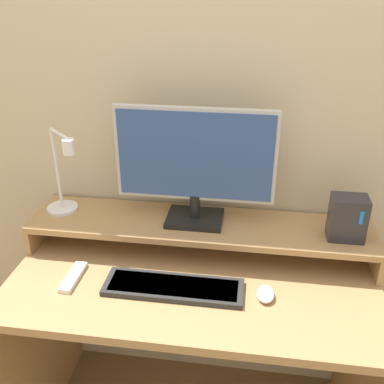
{
  "coord_description": "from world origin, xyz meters",
  "views": [
    {
      "loc": [
        0.17,
        -0.89,
        1.66
      ],
      "look_at": [
        -0.01,
        0.33,
        1.04
      ],
      "focal_mm": 42.0,
      "sensor_mm": 36.0,
      "label": 1
    }
  ],
  "objects_px": {
    "desk_lamp": "(63,182)",
    "router_dock": "(347,218)",
    "monitor": "(195,162)",
    "mouse": "(266,294)",
    "remote_control": "(73,277)",
    "keyboard": "(173,287)"
  },
  "relations": [
    {
      "from": "desk_lamp",
      "to": "router_dock",
      "type": "xyz_separation_m",
      "value": [
        0.98,
        -0.02,
        -0.05
      ]
    },
    {
      "from": "monitor",
      "to": "mouse",
      "type": "height_order",
      "value": "monitor"
    },
    {
      "from": "monitor",
      "to": "router_dock",
      "type": "relative_size",
      "value": 3.57
    },
    {
      "from": "desk_lamp",
      "to": "remote_control",
      "type": "relative_size",
      "value": 2.04
    },
    {
      "from": "router_dock",
      "to": "remote_control",
      "type": "xyz_separation_m",
      "value": [
        -0.88,
        -0.21,
        -0.18
      ]
    },
    {
      "from": "router_dock",
      "to": "mouse",
      "type": "bearing_deg",
      "value": -140.26
    },
    {
      "from": "mouse",
      "to": "router_dock",
      "type": "bearing_deg",
      "value": 39.74
    },
    {
      "from": "remote_control",
      "to": "monitor",
      "type": "bearing_deg",
      "value": 34.07
    },
    {
      "from": "monitor",
      "to": "mouse",
      "type": "bearing_deg",
      "value": -44.33
    },
    {
      "from": "remote_control",
      "to": "desk_lamp",
      "type": "bearing_deg",
      "value": 113.58
    },
    {
      "from": "keyboard",
      "to": "monitor",
      "type": "bearing_deg",
      "value": 82.69
    },
    {
      "from": "monitor",
      "to": "remote_control",
      "type": "bearing_deg",
      "value": -145.93
    },
    {
      "from": "monitor",
      "to": "remote_control",
      "type": "xyz_separation_m",
      "value": [
        -0.37,
        -0.25,
        -0.33
      ]
    },
    {
      "from": "desk_lamp",
      "to": "mouse",
      "type": "xyz_separation_m",
      "value": [
        0.73,
        -0.23,
        -0.23
      ]
    },
    {
      "from": "desk_lamp",
      "to": "remote_control",
      "type": "distance_m",
      "value": 0.34
    },
    {
      "from": "desk_lamp",
      "to": "keyboard",
      "type": "height_order",
      "value": "desk_lamp"
    },
    {
      "from": "router_dock",
      "to": "mouse",
      "type": "height_order",
      "value": "router_dock"
    },
    {
      "from": "router_dock",
      "to": "remote_control",
      "type": "bearing_deg",
      "value": -166.7
    },
    {
      "from": "monitor",
      "to": "router_dock",
      "type": "height_order",
      "value": "monitor"
    },
    {
      "from": "remote_control",
      "to": "router_dock",
      "type": "bearing_deg",
      "value": 13.3
    },
    {
      "from": "monitor",
      "to": "mouse",
      "type": "xyz_separation_m",
      "value": [
        0.26,
        -0.25,
        -0.32
      ]
    },
    {
      "from": "desk_lamp",
      "to": "router_dock",
      "type": "height_order",
      "value": "desk_lamp"
    }
  ]
}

